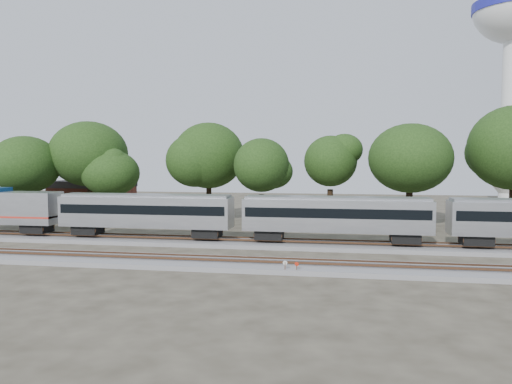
% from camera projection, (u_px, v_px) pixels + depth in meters
% --- Properties ---
extents(ground, '(160.00, 160.00, 0.00)m').
position_uv_depth(ground, '(233.00, 256.00, 45.14)').
color(ground, '#383328').
rests_on(ground, ground).
extents(track_far, '(160.00, 5.00, 0.73)m').
position_uv_depth(track_far, '(245.00, 243.00, 51.02)').
color(track_far, slate).
rests_on(track_far, ground).
extents(track_near, '(160.00, 5.00, 0.73)m').
position_uv_depth(track_near, '(222.00, 263.00, 41.19)').
color(track_near, slate).
rests_on(track_near, ground).
extents(switch_stand_red, '(0.31, 0.11, 1.00)m').
position_uv_depth(switch_stand_red, '(297.00, 267.00, 37.98)').
color(switch_stand_red, '#512D19').
rests_on(switch_stand_red, ground).
extents(switch_stand_white, '(0.34, 0.12, 1.07)m').
position_uv_depth(switch_stand_white, '(285.00, 266.00, 38.14)').
color(switch_stand_white, '#512D19').
rests_on(switch_stand_white, ground).
extents(switch_lever, '(0.58, 0.48, 0.30)m').
position_uv_depth(switch_lever, '(294.00, 271.00, 38.86)').
color(switch_lever, '#512D19').
rests_on(switch_lever, ground).
extents(brick_building, '(11.76, 8.74, 5.38)m').
position_uv_depth(brick_building, '(93.00, 198.00, 76.84)').
color(brick_building, brown).
rests_on(brick_building, ground).
extents(tree_0, '(8.10, 8.10, 11.42)m').
position_uv_depth(tree_0, '(25.00, 165.00, 66.09)').
color(tree_0, black).
rests_on(tree_0, ground).
extents(tree_1, '(9.59, 9.59, 13.52)m').
position_uv_depth(tree_1, '(89.00, 154.00, 68.63)').
color(tree_1, black).
rests_on(tree_1, ground).
extents(tree_2, '(6.97, 6.97, 9.82)m').
position_uv_depth(tree_2, '(110.00, 173.00, 66.72)').
color(tree_2, black).
rests_on(tree_2, ground).
extents(tree_3, '(9.34, 9.34, 13.17)m').
position_uv_depth(tree_3, '(209.00, 156.00, 68.18)').
color(tree_3, black).
rests_on(tree_3, ground).
extents(tree_4, '(8.10, 8.10, 11.43)m').
position_uv_depth(tree_4, '(262.00, 165.00, 62.58)').
color(tree_4, black).
rests_on(tree_4, ground).
extents(tree_5, '(8.58, 8.58, 12.09)m').
position_uv_depth(tree_5, '(330.00, 161.00, 68.54)').
color(tree_5, black).
rests_on(tree_5, ground).
extents(tree_6, '(8.99, 8.99, 12.67)m').
position_uv_depth(tree_6, '(410.00, 158.00, 62.38)').
color(tree_6, black).
rests_on(tree_6, ground).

